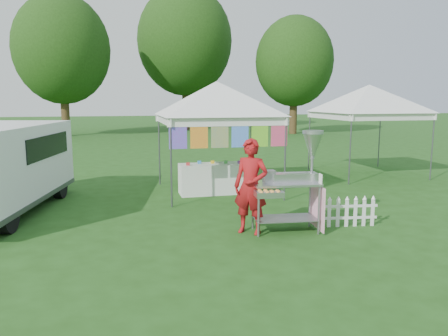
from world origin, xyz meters
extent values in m
plane|color=#204915|center=(0.00, 0.00, 0.00)|extent=(120.00, 120.00, 0.00)
cylinder|color=#59595E|center=(-1.42, 2.08, 1.05)|extent=(0.04, 0.04, 2.10)
cylinder|color=#59595E|center=(1.42, 2.08, 1.05)|extent=(0.04, 0.04, 2.10)
cylinder|color=#59595E|center=(-1.42, 4.92, 1.05)|extent=(0.04, 0.04, 2.10)
cylinder|color=#59595E|center=(1.42, 4.92, 1.05)|extent=(0.04, 0.04, 2.10)
cube|color=white|center=(0.00, 2.08, 2.00)|extent=(3.00, 0.03, 0.22)
cube|color=white|center=(0.00, 4.92, 2.00)|extent=(3.00, 0.03, 0.22)
pyramid|color=white|center=(0.00, 3.50, 3.00)|extent=(4.24, 4.24, 0.90)
cylinder|color=#59595E|center=(0.00, 2.08, 2.08)|extent=(3.00, 0.03, 0.03)
cube|color=#AB1CC4|center=(-1.25, 2.08, 1.73)|extent=(0.42, 0.01, 0.70)
cube|color=red|center=(-0.75, 2.08, 1.73)|extent=(0.42, 0.01, 0.70)
cube|color=#F8B60D|center=(-0.25, 2.08, 1.73)|extent=(0.42, 0.01, 0.70)
cube|color=#1B34DD|center=(0.25, 2.08, 1.73)|extent=(0.42, 0.01, 0.70)
cube|color=#1F9D1A|center=(0.75, 2.08, 1.73)|extent=(0.42, 0.01, 0.70)
cube|color=#CE19A9|center=(1.25, 2.08, 1.73)|extent=(0.42, 0.01, 0.70)
cylinder|color=#59595E|center=(4.08, 3.58, 1.05)|extent=(0.04, 0.04, 2.10)
cylinder|color=#59595E|center=(6.92, 3.58, 1.05)|extent=(0.04, 0.04, 2.10)
cylinder|color=#59595E|center=(4.08, 6.42, 1.05)|extent=(0.04, 0.04, 2.10)
cylinder|color=#59595E|center=(6.92, 6.42, 1.05)|extent=(0.04, 0.04, 2.10)
cube|color=white|center=(5.50, 3.58, 2.00)|extent=(3.00, 0.03, 0.22)
cube|color=white|center=(5.50, 6.42, 2.00)|extent=(3.00, 0.03, 0.22)
pyramid|color=white|center=(5.50, 5.00, 3.00)|extent=(4.24, 4.24, 0.90)
cylinder|color=#59595E|center=(5.50, 3.58, 2.08)|extent=(3.00, 0.03, 0.03)
cylinder|color=#3D2B16|center=(-6.00, 24.00, 1.98)|extent=(0.56, 0.56, 3.96)
ellipsoid|color=#265317|center=(-6.00, 24.00, 5.85)|extent=(6.40, 6.40, 7.36)
cylinder|color=#3D2B16|center=(3.00, 28.00, 2.42)|extent=(0.56, 0.56, 4.84)
ellipsoid|color=#265317|center=(3.00, 28.00, 7.15)|extent=(7.60, 7.60, 8.74)
cylinder|color=#3D2B16|center=(10.00, 22.00, 1.76)|extent=(0.56, 0.56, 3.52)
ellipsoid|color=#265317|center=(10.00, 22.00, 5.20)|extent=(5.60, 5.60, 6.44)
cylinder|color=gray|center=(-0.15, -0.57, 0.47)|extent=(0.05, 0.05, 0.94)
cylinder|color=gray|center=(1.01, -0.70, 0.47)|extent=(0.05, 0.05, 0.94)
cylinder|color=gray|center=(-0.09, -0.04, 0.47)|extent=(0.05, 0.05, 0.94)
cylinder|color=gray|center=(1.06, -0.17, 0.47)|extent=(0.05, 0.05, 0.94)
cube|color=gray|center=(0.46, -0.37, 0.26)|extent=(1.25, 0.72, 0.02)
cube|color=#B7B7BC|center=(0.46, -0.37, 0.94)|extent=(1.32, 0.76, 0.04)
cube|color=#B7B7BC|center=(0.65, -0.34, 1.04)|extent=(0.92, 0.36, 0.16)
cube|color=gray|center=(0.15, -0.28, 1.08)|extent=(0.23, 0.25, 0.23)
cylinder|color=gray|center=(0.99, -0.37, 1.42)|extent=(0.06, 0.06, 0.94)
cone|color=#B7B7BC|center=(0.99, -0.37, 1.68)|extent=(0.42, 0.42, 0.42)
cylinder|color=#B7B7BC|center=(0.99, -0.37, 1.91)|extent=(0.44, 0.44, 0.06)
cube|color=#B7B7BC|center=(0.00, -0.72, 0.84)|extent=(0.53, 0.37, 0.10)
cube|color=#F9A8C2|center=(1.09, -0.44, 0.47)|extent=(0.11, 0.79, 0.85)
cube|color=white|center=(1.00, -0.72, 1.07)|extent=(0.03, 0.15, 0.19)
imported|color=maroon|center=(-0.22, -0.30, 0.90)|extent=(0.79, 0.74, 1.81)
cube|color=#59595E|center=(-5.21, 2.41, 0.33)|extent=(2.80, 5.01, 0.11)
cube|color=white|center=(-4.81, 4.38, 0.75)|extent=(1.87, 1.00, 0.84)
cube|color=black|center=(-4.17, 2.77, 1.45)|extent=(0.53, 2.52, 0.51)
cube|color=black|center=(-4.74, 4.72, 1.45)|extent=(1.56, 0.35, 0.51)
cylinder|color=black|center=(-4.71, 0.78, 0.32)|extent=(0.33, 0.66, 0.64)
cylinder|color=black|center=(-4.11, 3.71, 0.32)|extent=(0.33, 0.66, 0.64)
cube|color=white|center=(1.24, -0.29, 0.28)|extent=(0.07, 0.03, 0.56)
cube|color=white|center=(1.42, -0.32, 0.28)|extent=(0.07, 0.03, 0.56)
cube|color=white|center=(1.60, -0.35, 0.28)|extent=(0.07, 0.03, 0.56)
cube|color=white|center=(1.77, -0.37, 0.28)|extent=(0.07, 0.03, 0.56)
cube|color=white|center=(1.95, -0.40, 0.28)|extent=(0.07, 0.03, 0.56)
cube|color=white|center=(2.13, -0.42, 0.28)|extent=(0.07, 0.03, 0.56)
cube|color=white|center=(2.31, -0.45, 0.28)|extent=(0.07, 0.03, 0.56)
cube|color=white|center=(1.77, -0.37, 0.18)|extent=(1.25, 0.20, 0.05)
cube|color=white|center=(1.77, -0.37, 0.42)|extent=(1.25, 0.20, 0.05)
cube|color=white|center=(-0.15, 3.32, 0.41)|extent=(1.80, 0.70, 0.81)
camera|label=1|loc=(-2.64, -8.00, 2.53)|focal=35.00mm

